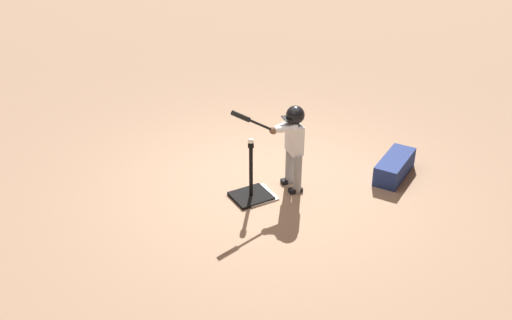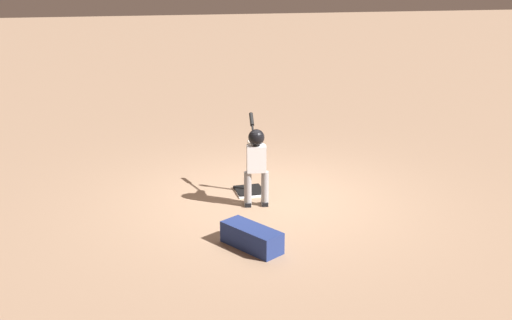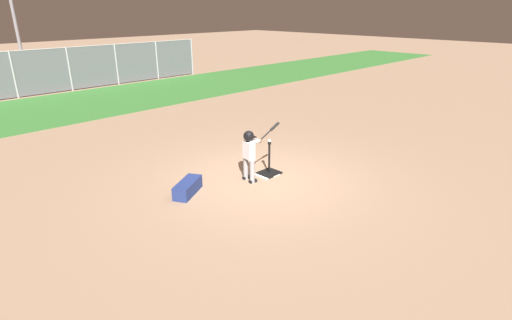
# 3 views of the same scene
# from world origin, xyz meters

# --- Properties ---
(ground_plane) EXTENTS (90.00, 90.00, 0.00)m
(ground_plane) POSITION_xyz_m (0.00, 0.00, 0.00)
(ground_plane) COLOR #93755B
(home_plate) EXTENTS (0.46, 0.46, 0.02)m
(home_plate) POSITION_xyz_m (0.28, 0.17, 0.01)
(home_plate) COLOR white
(home_plate) RESTS_ON ground_plane
(batting_tee) EXTENTS (0.48, 0.43, 0.79)m
(batting_tee) POSITION_xyz_m (0.36, 0.17, 0.10)
(batting_tee) COLOR black
(batting_tee) RESTS_ON ground_plane
(batter_child) EXTENTS (0.96, 0.38, 1.25)m
(batter_child) POSITION_xyz_m (-0.22, 0.22, 0.75)
(batter_child) COLOR gray
(batter_child) RESTS_ON ground_plane
(baseball) EXTENTS (0.07, 0.07, 0.07)m
(baseball) POSITION_xyz_m (0.36, 0.17, 0.82)
(baseball) COLOR white
(baseball) RESTS_ON batting_tee
(equipment_bag) EXTENTS (0.89, 0.70, 0.28)m
(equipment_bag) POSITION_xyz_m (-1.64, 0.65, 0.14)
(equipment_bag) COLOR navy
(equipment_bag) RESTS_ON ground_plane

